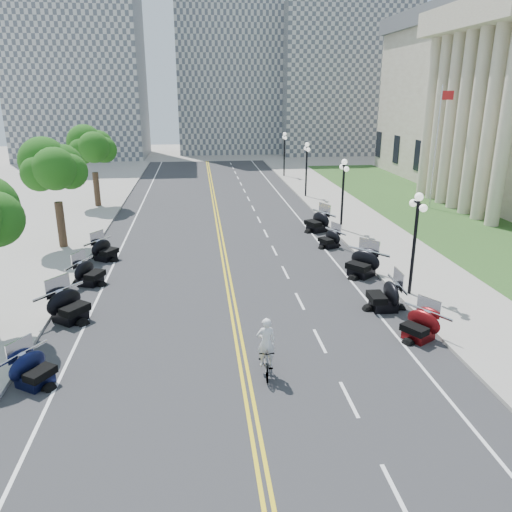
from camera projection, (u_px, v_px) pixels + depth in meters
name	position (u px, v px, depth m)	size (l,w,h in m)	color
ground	(240.00, 345.00, 19.53)	(160.00, 160.00, 0.00)	gray
road	(225.00, 263.00, 28.96)	(16.00, 90.00, 0.01)	#333335
centerline_yellow_a	(223.00, 263.00, 28.95)	(0.12, 90.00, 0.00)	yellow
centerline_yellow_b	(227.00, 263.00, 28.97)	(0.12, 90.00, 0.00)	yellow
edge_line_north	(333.00, 259.00, 29.66)	(0.12, 90.00, 0.00)	white
edge_line_south	(112.00, 267.00, 28.25)	(0.12, 90.00, 0.00)	white
lane_dash_4	(396.00, 493.00, 12.33)	(0.12, 2.00, 0.00)	white
lane_dash_5	(349.00, 399.00, 16.10)	(0.12, 2.00, 0.00)	white
lane_dash_6	(320.00, 341.00, 19.88)	(0.12, 2.00, 0.00)	white
lane_dash_7	(300.00, 301.00, 23.65)	(0.12, 2.00, 0.00)	white
lane_dash_8	(285.00, 272.00, 27.42)	(0.12, 2.00, 0.00)	white
lane_dash_9	(274.00, 250.00, 31.20)	(0.12, 2.00, 0.00)	white
lane_dash_10	(266.00, 233.00, 34.97)	(0.12, 2.00, 0.00)	white
lane_dash_11	(259.00, 220.00, 38.74)	(0.12, 2.00, 0.00)	white
lane_dash_12	(253.00, 208.00, 42.52)	(0.12, 2.00, 0.00)	white
lane_dash_13	(248.00, 199.00, 46.29)	(0.12, 2.00, 0.00)	white
lane_dash_14	(244.00, 191.00, 50.06)	(0.12, 2.00, 0.00)	white
lane_dash_15	(241.00, 184.00, 53.84)	(0.12, 2.00, 0.00)	white
lane_dash_16	(238.00, 178.00, 57.61)	(0.12, 2.00, 0.00)	white
lane_dash_17	(235.00, 172.00, 61.38)	(0.12, 2.00, 0.00)	white
lane_dash_18	(233.00, 168.00, 65.16)	(0.12, 2.00, 0.00)	white
lane_dash_19	(231.00, 164.00, 68.93)	(0.12, 2.00, 0.00)	white
sidewalk_north	(399.00, 255.00, 30.10)	(5.00, 90.00, 0.15)	#9E9991
sidewalk_south	(37.00, 269.00, 27.78)	(5.00, 90.00, 0.15)	#9E9991
lawn	(446.00, 220.00, 38.42)	(9.00, 60.00, 0.10)	#356023
distant_block_a	(78.00, 66.00, 71.96)	(18.00, 14.00, 26.00)	gray
distant_block_b	(227.00, 55.00, 79.42)	(16.00, 12.00, 30.00)	gray
distant_block_c	(341.00, 82.00, 79.83)	(20.00, 14.00, 22.00)	gray
street_lamp_2	(414.00, 245.00, 23.44)	(0.50, 1.20, 4.90)	black
street_lamp_3	(343.00, 195.00, 34.76)	(0.50, 1.20, 4.90)	black
street_lamp_4	(306.00, 170.00, 46.08)	(0.50, 1.20, 4.90)	black
street_lamp_5	(284.00, 154.00, 57.40)	(0.50, 1.20, 4.90)	black
flagpole	(436.00, 149.00, 40.70)	(1.10, 0.20, 10.00)	silver
tree_3	(55.00, 174.00, 30.15)	(4.80, 4.80, 9.20)	#235619
tree_4	(93.00, 151.00, 41.47)	(4.80, 4.80, 9.20)	#235619
motorcycle_n_5	(419.00, 324.00, 19.83)	(1.89, 1.89, 1.32)	#590A0C
motorcycle_n_6	(384.00, 294.00, 22.55)	(2.14, 2.14, 1.50)	black
motorcycle_n_7	(362.00, 262.00, 26.68)	(2.23, 2.23, 1.56)	black
motorcycle_n_8	(329.00, 238.00, 31.68)	(1.77, 1.77, 1.24)	black
motorcycle_n_9	(317.00, 221.00, 35.30)	(2.23, 2.23, 1.56)	black
motorcycle_s_5	(33.00, 368.00, 16.71)	(1.85, 1.85, 1.29)	black
motorcycle_s_6	(69.00, 304.00, 21.43)	(2.20, 2.20, 1.54)	black
motorcycle_s_7	(89.00, 272.00, 25.52)	(1.99, 1.99, 1.39)	black
motorcycle_s_8	(105.00, 249.00, 29.31)	(1.93, 1.93, 1.35)	black
bicycle	(266.00, 360.00, 17.37)	(0.52, 1.85, 1.11)	#A51414
cyclist_rider	(266.00, 322.00, 16.92)	(0.66, 0.43, 1.81)	white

